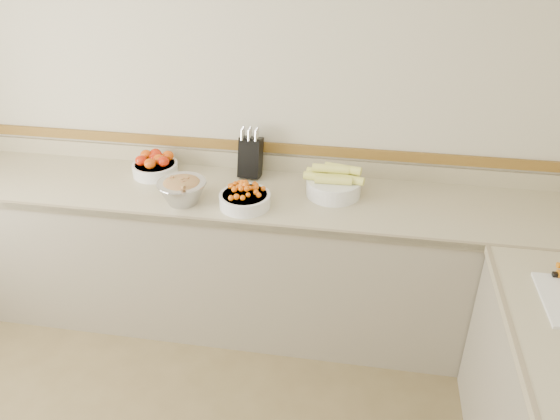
% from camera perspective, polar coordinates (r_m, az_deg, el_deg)
% --- Properties ---
extents(back_wall, '(4.00, 0.00, 4.00)m').
position_cam_1_polar(back_wall, '(3.22, -4.30, 10.92)').
color(back_wall, beige).
rests_on(back_wall, ground_plane).
extents(counter_back, '(4.00, 0.65, 1.08)m').
position_cam_1_polar(counter_back, '(3.33, -5.03, -4.84)').
color(counter_back, tan).
rests_on(counter_back, ground_plane).
extents(knife_block, '(0.14, 0.16, 0.31)m').
position_cam_1_polar(knife_block, '(3.22, -3.11, 5.64)').
color(knife_block, black).
rests_on(knife_block, counter_back).
extents(tomato_bowl, '(0.27, 0.27, 0.13)m').
position_cam_1_polar(tomato_bowl, '(3.34, -12.91, 4.60)').
color(tomato_bowl, white).
rests_on(tomato_bowl, counter_back).
extents(cherry_tomato_bowl, '(0.28, 0.28, 0.15)m').
position_cam_1_polar(cherry_tomato_bowl, '(2.92, -3.72, 1.29)').
color(cherry_tomato_bowl, white).
rests_on(cherry_tomato_bowl, counter_back).
extents(corn_bowl, '(0.34, 0.31, 0.18)m').
position_cam_1_polar(corn_bowl, '(3.04, 5.63, 2.79)').
color(corn_bowl, white).
rests_on(corn_bowl, counter_back).
extents(rhubarb_bowl, '(0.27, 0.27, 0.15)m').
position_cam_1_polar(rhubarb_bowl, '(2.99, -10.18, 2.12)').
color(rhubarb_bowl, '#B2B2BA').
rests_on(rhubarb_bowl, counter_back).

